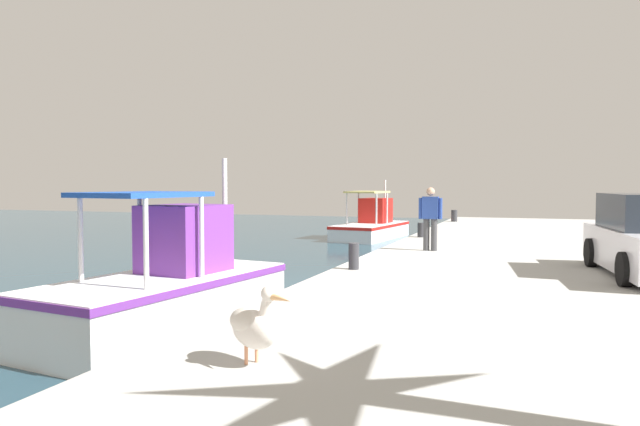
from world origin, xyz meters
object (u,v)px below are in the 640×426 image
Objects in this scene: fishing_boat_third at (372,225)px; mooring_bollard_third at (454,216)px; pelican at (254,324)px; mooring_bollard_second at (421,230)px; mooring_bollard_nearest at (354,256)px; fisherman_standing at (430,216)px; fishing_boat_second at (165,290)px.

mooring_bollard_third is (1.06, -3.63, 0.46)m from fishing_boat_third.
fishing_boat_third reaches higher than pelican.
fishing_boat_third is 11.30× the size of mooring_bollard_second.
mooring_bollard_nearest is 1.02× the size of mooring_bollard_third.
fisherman_standing is at bearing -166.49° from mooring_bollard_second.
fishing_boat_third is 12.12m from fisherman_standing.
pelican is at bearing -171.95° from mooring_bollard_nearest.
mooring_bollard_nearest is at bearing 166.88° from fisherman_standing.
pelican reaches higher than mooring_bollard_nearest.
fishing_boat_second is 7.86m from fisherman_standing.
fisherman_standing is at bearing -175.71° from mooring_bollard_third.
mooring_bollard_nearest is at bearing -166.50° from fishing_boat_third.
pelican reaches higher than mooring_bollard_third.
pelican reaches higher than mooring_bollard_second.
fisherman_standing is 3.12× the size of mooring_bollard_third.
fisherman_standing is (7.03, -3.36, 0.97)m from fishing_boat_second.
fishing_boat_third is at bearing 22.13° from fisherman_standing.
fishing_boat_third reaches higher than mooring_bollard_third.
mooring_bollard_nearest reaches higher than mooring_bollard_third.
mooring_bollard_nearest reaches higher than mooring_bollard_second.
fishing_boat_second is at bearing -176.28° from fishing_boat_third.
fishing_boat_second is 0.95× the size of fishing_boat_third.
fishing_boat_third is at bearing 106.30° from mooring_bollard_third.
mooring_bollard_second is (7.76, -0.00, -0.04)m from mooring_bollard_nearest.
mooring_bollard_second is at bearing 3.70° from pelican.
mooring_bollard_second is at bearing 13.51° from fisherman_standing.
mooring_bollard_third is (19.27, -2.44, 0.33)m from fishing_boat_second.
mooring_bollard_third reaches higher than mooring_bollard_second.
fishing_boat_second reaches higher than mooring_bollard_nearest.
mooring_bollard_third is at bearing 2.33° from pelican.
fisherman_standing is at bearing -157.87° from fishing_boat_third.
mooring_bollard_nearest is 1.15× the size of mooring_bollard_second.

